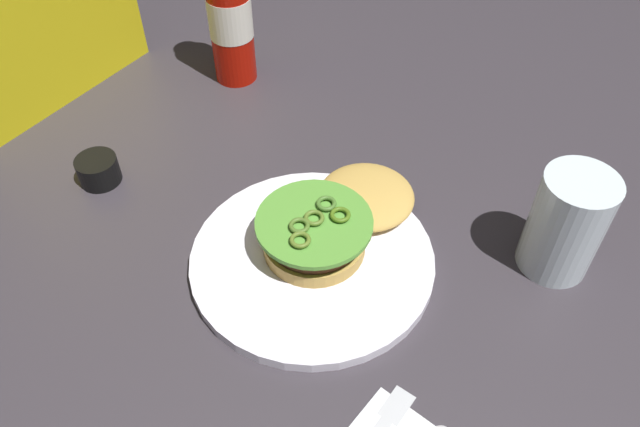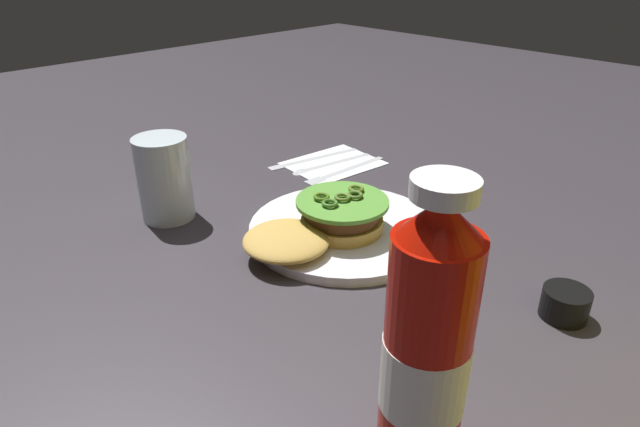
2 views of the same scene
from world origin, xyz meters
name	(u,v)px [view 2 (image 2 of 2)]	position (x,y,z in m)	size (l,w,h in m)	color
ground_plane	(370,235)	(0.00, 0.00, 0.00)	(3.00, 3.00, 0.00)	#342F35
dinner_plate	(345,229)	(0.02, -0.03, 0.01)	(0.28, 0.28, 0.01)	white
burger_sandwich	(322,223)	(0.07, -0.03, 0.03)	(0.22, 0.14, 0.05)	tan
ketchup_bottle	(426,354)	(0.27, 0.28, 0.12)	(0.06, 0.06, 0.26)	#AD1005
water_glass	(164,178)	(0.18, -0.26, 0.06)	(0.08, 0.08, 0.13)	silver
condiment_cup	(565,304)	(-0.01, 0.28, 0.02)	(0.05, 0.05, 0.03)	black
napkin	(333,163)	(-0.16, -0.23, 0.00)	(0.17, 0.13, 0.00)	white
butter_knife	(309,158)	(-0.14, -0.27, 0.00)	(0.20, 0.06, 0.00)	silver
spoon_utensil	(321,165)	(-0.13, -0.23, 0.00)	(0.17, 0.05, 0.00)	silver
fork_utensil	(340,170)	(-0.14, -0.19, 0.00)	(0.19, 0.03, 0.00)	silver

